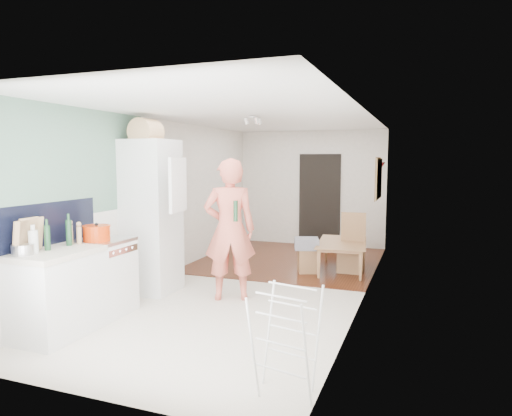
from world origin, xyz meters
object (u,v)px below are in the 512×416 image
Objects in this scene: person at (230,217)px; dining_chair at (351,243)px; drying_rack at (286,342)px; stool at (308,261)px; dining_table at (343,259)px.

dining_chair is at bearing -146.58° from person.
drying_rack is (1.43, -2.17, -0.68)m from person.
person is at bearing -109.95° from stool.
dining_chair is at bearing 23.99° from stool.
dining_table is at bearing 106.43° from drying_rack.
stool is (-0.67, -0.30, -0.29)m from dining_chair.
drying_rack is at bearing -78.52° from stool.
dining_chair reaches higher than stool.
person is at bearing -123.52° from dining_chair.
dining_table is 2.97× the size of stool.
stool is 4.01m from drying_rack.
dining_table is 0.64m from stool.
stool is 0.47× the size of drying_rack.
dining_table is at bearing -143.21° from person.
drying_rack is (0.80, -3.92, 0.23)m from stool.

